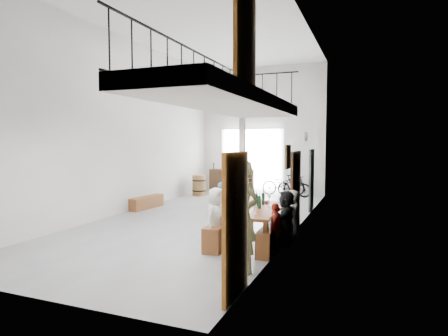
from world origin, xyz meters
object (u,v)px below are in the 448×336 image
at_px(host_standing, 242,216).
at_px(bicycle_near, 283,184).
at_px(serving_counter, 232,181).
at_px(tasting_table, 258,212).
at_px(side_bench, 147,202).
at_px(bench_inner, 227,230).
at_px(oak_barrel, 199,185).

bearing_deg(host_standing, bicycle_near, 120.79).
distance_m(serving_counter, bicycle_near, 2.32).
distance_m(tasting_table, side_bench, 5.52).
xyz_separation_m(side_bench, serving_counter, (1.28, 4.85, 0.31)).
xyz_separation_m(bench_inner, bicycle_near, (-0.40, 7.71, 0.21)).
bearing_deg(serving_counter, side_bench, -113.78).
xyz_separation_m(bench_inner, serving_counter, (-2.72, 7.76, 0.26)).
bearing_deg(oak_barrel, host_standing, -60.38).
distance_m(host_standing, bicycle_near, 9.59).
distance_m(oak_barrel, serving_counter, 1.72).
bearing_deg(host_standing, bench_inner, 140.79).
height_order(serving_counter, bicycle_near, serving_counter).
bearing_deg(host_standing, side_bench, 159.27).
bearing_deg(bicycle_near, oak_barrel, 104.38).
xyz_separation_m(serving_counter, host_standing, (3.67, -9.53, 0.45)).
distance_m(tasting_table, bicycle_near, 7.73).
bearing_deg(bicycle_near, bench_inner, 174.07).
distance_m(tasting_table, host_standing, 1.87).
bearing_deg(tasting_table, serving_counter, 111.29).
xyz_separation_m(tasting_table, side_bench, (-4.70, 2.85, -0.50)).
relative_size(bench_inner, side_bench, 1.53).
height_order(oak_barrel, serving_counter, serving_counter).
distance_m(bench_inner, serving_counter, 8.23).
bearing_deg(tasting_table, bench_inner, -177.74).
height_order(tasting_table, host_standing, host_standing).
bearing_deg(bench_inner, oak_barrel, 116.74).
relative_size(tasting_table, oak_barrel, 2.71).
relative_size(side_bench, bicycle_near, 0.83).
bearing_deg(serving_counter, oak_barrel, -131.71).
height_order(oak_barrel, bicycle_near, bicycle_near).
xyz_separation_m(host_standing, bicycle_near, (-1.35, 9.48, -0.50)).
distance_m(oak_barrel, host_standing, 9.31).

